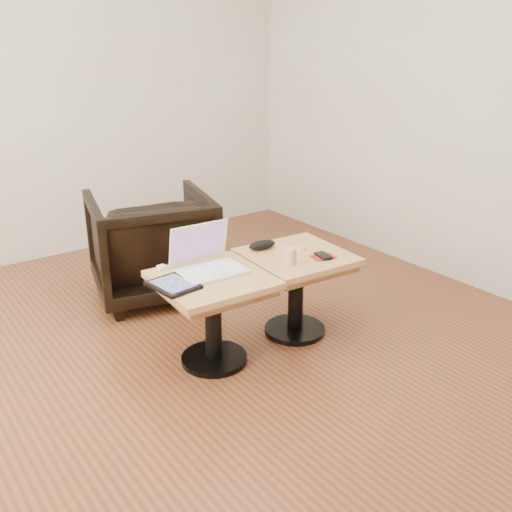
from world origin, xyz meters
TOP-DOWN VIEW (x-y plane):
  - room_shell at (0.00, 0.00)m, footprint 4.52×4.52m
  - side_table_left at (0.20, 0.08)m, footprint 0.59×0.59m
  - side_table_right at (0.78, 0.07)m, footprint 0.60×0.60m
  - laptop at (0.23, 0.16)m, footprint 0.36×0.31m
  - tablet at (-0.02, 0.08)m, footprint 0.22×0.27m
  - charging_adapter at (0.03, 0.31)m, footprint 0.04×0.04m
  - glasses_case at (0.66, 0.25)m, footprint 0.18×0.09m
  - striped_cup at (0.64, -0.03)m, footprint 0.08×0.08m
  - earbuds_tangle at (0.83, 0.11)m, footprint 0.08×0.05m
  - phone_on_sleeve at (0.86, -0.06)m, footprint 0.15×0.13m
  - armchair at (0.34, 1.08)m, footprint 0.95×0.96m

SIDE VIEW (x-z plane):
  - armchair at x=0.34m, z-range 0.00..0.72m
  - side_table_left at x=0.20m, z-range 0.13..0.64m
  - side_table_right at x=0.78m, z-range 0.13..0.64m
  - earbuds_tangle at x=0.83m, z-range 0.51..0.53m
  - phone_on_sleeve at x=0.86m, z-range 0.51..0.53m
  - tablet at x=-0.02m, z-range 0.51..0.53m
  - charging_adapter at x=0.03m, z-range 0.51..0.54m
  - glasses_case at x=0.66m, z-range 0.51..0.57m
  - striped_cup at x=0.64m, z-range 0.51..0.60m
  - laptop at x=0.23m, z-range 0.44..0.68m
  - room_shell at x=0.00m, z-range 0.00..2.71m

